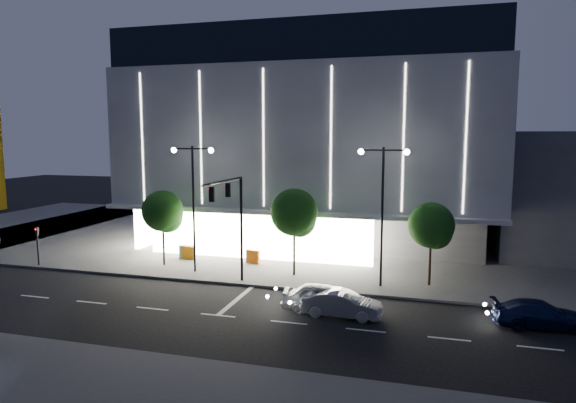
# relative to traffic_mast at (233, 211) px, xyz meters

# --- Properties ---
(ground) EXTENTS (160.00, 160.00, 0.00)m
(ground) POSITION_rel_traffic_mast_xyz_m (-1.00, -3.34, -5.03)
(ground) COLOR black
(ground) RESTS_ON ground
(sidewalk_museum) EXTENTS (70.00, 40.00, 0.15)m
(sidewalk_museum) POSITION_rel_traffic_mast_xyz_m (4.00, 20.66, -4.95)
(sidewalk_museum) COLOR #474747
(sidewalk_museum) RESTS_ON ground
(museum) EXTENTS (30.00, 25.80, 18.00)m
(museum) POSITION_rel_traffic_mast_xyz_m (1.98, 18.97, 4.25)
(museum) COLOR #4C4C51
(museum) RESTS_ON ground
(traffic_mast) EXTENTS (0.33, 5.89, 7.07)m
(traffic_mast) POSITION_rel_traffic_mast_xyz_m (0.00, 0.00, 0.00)
(traffic_mast) COLOR black
(traffic_mast) RESTS_ON ground
(street_lamp_west) EXTENTS (3.16, 0.36, 9.00)m
(street_lamp_west) POSITION_rel_traffic_mast_xyz_m (-4.00, 2.66, 0.93)
(street_lamp_west) COLOR black
(street_lamp_west) RESTS_ON ground
(street_lamp_east) EXTENTS (3.16, 0.36, 9.00)m
(street_lamp_east) POSITION_rel_traffic_mast_xyz_m (9.00, 2.66, 0.93)
(street_lamp_east) COLOR black
(street_lamp_east) RESTS_ON ground
(ped_signal_far) EXTENTS (0.22, 0.24, 3.00)m
(ped_signal_far) POSITION_rel_traffic_mast_xyz_m (-16.00, 1.16, -3.14)
(ped_signal_far) COLOR black
(ped_signal_far) RESTS_ON ground
(tree_left) EXTENTS (3.02, 3.02, 5.72)m
(tree_left) POSITION_rel_traffic_mast_xyz_m (-6.97, 3.68, -0.99)
(tree_left) COLOR black
(tree_left) RESTS_ON ground
(tree_mid) EXTENTS (3.25, 3.25, 6.15)m
(tree_mid) POSITION_rel_traffic_mast_xyz_m (3.03, 3.68, -0.69)
(tree_mid) COLOR black
(tree_mid) RESTS_ON ground
(tree_right) EXTENTS (2.91, 2.91, 5.51)m
(tree_right) POSITION_rel_traffic_mast_xyz_m (12.03, 3.68, -1.14)
(tree_right) COLOR black
(tree_right) RESTS_ON ground
(car_lead) EXTENTS (4.65, 1.96, 1.57)m
(car_lead) POSITION_rel_traffic_mast_xyz_m (6.40, -2.71, -4.24)
(car_lead) COLOR #97999E
(car_lead) RESTS_ON ground
(car_second) EXTENTS (4.33, 1.62, 1.41)m
(car_second) POSITION_rel_traffic_mast_xyz_m (7.50, -3.19, -4.32)
(car_second) COLOR #B6B9BF
(car_second) RESTS_ON ground
(car_third) EXTENTS (4.89, 2.52, 1.36)m
(car_third) POSITION_rel_traffic_mast_xyz_m (17.50, -1.97, -4.35)
(car_third) COLOR #111B42
(car_third) RESTS_ON ground
(barrier_a) EXTENTS (1.13, 0.44, 1.00)m
(barrier_a) POSITION_rel_traffic_mast_xyz_m (-6.10, 5.90, -4.38)
(barrier_a) COLOR orange
(barrier_a) RESTS_ON sidewalk_museum
(barrier_b) EXTENTS (1.12, 0.57, 1.00)m
(barrier_b) POSITION_rel_traffic_mast_xyz_m (-6.46, 6.18, -4.38)
(barrier_b) COLOR silver
(barrier_b) RESTS_ON sidewalk_museum
(barrier_c) EXTENTS (1.13, 0.53, 1.00)m
(barrier_c) POSITION_rel_traffic_mast_xyz_m (-0.83, 5.93, -4.38)
(barrier_c) COLOR #D8580C
(barrier_c) RESTS_ON sidewalk_museum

